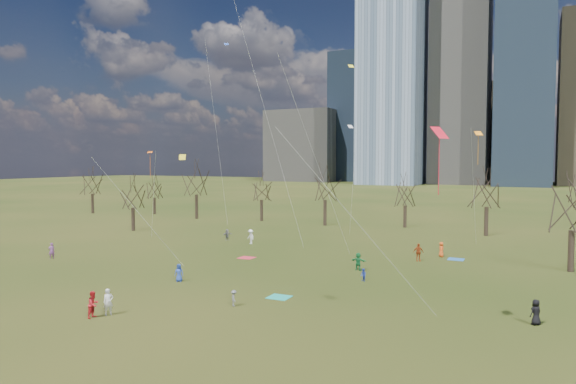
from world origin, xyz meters
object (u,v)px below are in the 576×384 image
at_px(blanket_crimson, 247,258).
at_px(person_1, 108,302).
at_px(person_0, 179,273).
at_px(person_2, 93,304).
at_px(blanket_teal, 279,297).
at_px(blanket_navy, 456,259).

xyz_separation_m(blanket_crimson, person_1, (1.94, -21.34, 0.86)).
relative_size(blanket_crimson, person_0, 1.06).
distance_m(blanket_crimson, person_1, 21.44).
xyz_separation_m(person_0, person_2, (1.27, -10.51, 0.12)).
relative_size(blanket_teal, blanket_navy, 1.00).
distance_m(person_0, person_1, 9.82).
height_order(blanket_navy, person_0, person_0).
bearing_deg(person_0, blanket_crimson, 66.93).
bearing_deg(person_2, blanket_crimson, -1.74).
xyz_separation_m(blanket_teal, person_1, (-8.18, -8.85, 0.86)).
bearing_deg(person_1, blanket_teal, -10.67).
distance_m(blanket_navy, person_2, 36.00).
relative_size(person_0, person_1, 0.86).
distance_m(blanket_teal, blanket_crimson, 16.07).
distance_m(blanket_teal, person_2, 13.01).
height_order(blanket_navy, blanket_crimson, same).
bearing_deg(blanket_navy, blanket_crimson, -156.45).
bearing_deg(blanket_teal, person_0, 175.30).
height_order(blanket_teal, blanket_navy, same).
height_order(blanket_teal, person_1, person_1).
xyz_separation_m(person_1, person_2, (-0.45, -0.85, -0.00)).
height_order(blanket_teal, blanket_crimson, same).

